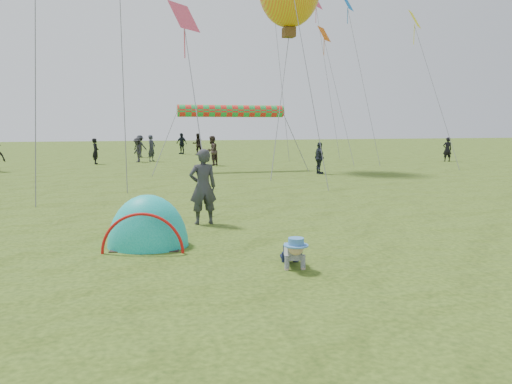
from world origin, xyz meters
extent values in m
plane|color=#263B11|center=(0.00, 0.00, 0.00)|extent=(140.00, 140.00, 0.00)
ellipsoid|color=#03978D|center=(-1.74, 2.07, 0.00)|extent=(1.92, 1.70, 2.13)
imported|color=#2F2E33|center=(-0.28, 4.03, 0.94)|extent=(0.71, 0.49, 1.88)
imported|color=#282A34|center=(-0.21, 26.03, 0.89)|extent=(0.72, 0.77, 1.78)
imported|color=#212228|center=(-0.80, 30.64, 0.83)|extent=(1.23, 1.14, 1.67)
imported|color=black|center=(-3.74, 24.58, 0.81)|extent=(0.39, 0.59, 1.61)
imported|color=black|center=(3.95, 33.10, 0.87)|extent=(0.93, 0.77, 1.75)
imported|color=black|center=(2.73, 34.03, 0.88)|extent=(1.03, 1.04, 1.77)
imported|color=black|center=(-1.16, 25.67, 0.80)|extent=(0.85, 1.15, 1.60)
imported|color=black|center=(18.95, 20.83, 0.81)|extent=(0.67, 0.52, 1.62)
imported|color=#392C2A|center=(3.10, 21.66, 0.90)|extent=(1.09, 1.10, 1.79)
imported|color=#1E232E|center=(7.41, 15.17, 0.80)|extent=(0.42, 0.94, 1.59)
cylinder|color=red|center=(3.54, 18.13, 3.18)|extent=(5.71, 0.64, 0.64)
plane|color=#DA5805|center=(11.29, 24.11, 8.51)|extent=(1.21, 1.21, 0.99)
plane|color=#FFF210|center=(15.59, 20.08, 8.91)|extent=(1.29, 1.29, 1.05)
plane|color=blue|center=(12.73, 23.60, 10.45)|extent=(1.10, 1.10, 0.90)
plane|color=#D73558|center=(12.82, 29.48, 11.93)|extent=(1.36, 1.36, 1.11)
plane|color=#E6425D|center=(0.08, 9.92, 6.20)|extent=(1.20, 1.20, 0.98)
camera|label=1|loc=(-2.22, -8.15, 2.47)|focal=35.00mm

